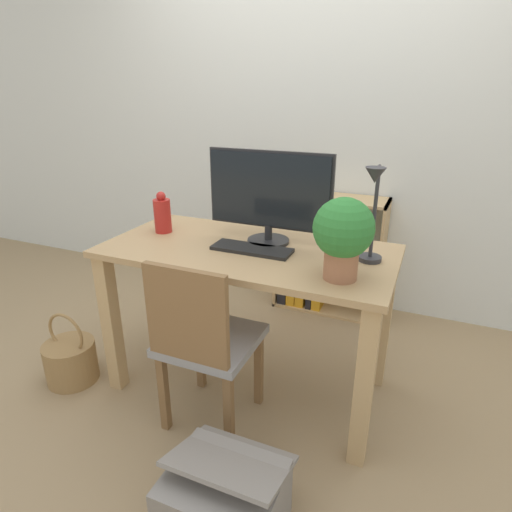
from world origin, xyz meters
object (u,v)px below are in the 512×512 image
(monitor, at_px, (269,194))
(keyboard, at_px, (252,249))
(vase, at_px, (162,214))
(chair, at_px, (204,339))
(basket, at_px, (71,360))
(storage_box, at_px, (225,501))
(potted_plant, at_px, (343,233))
(desk_lamp, at_px, (373,206))
(bookshelf, at_px, (313,256))

(monitor, height_order, keyboard, monitor)
(vase, xyz_separation_m, chair, (0.44, -0.39, -0.41))
(basket, xyz_separation_m, storage_box, (1.13, -0.43, 0.01))
(vase, relative_size, potted_plant, 0.65)
(potted_plant, bearing_deg, desk_lamp, 66.19)
(monitor, bearing_deg, bookshelf, 90.26)
(keyboard, height_order, desk_lamp, desk_lamp)
(vase, relative_size, chair, 0.25)
(desk_lamp, distance_m, bookshelf, 1.27)
(potted_plant, relative_size, storage_box, 0.81)
(basket, distance_m, storage_box, 1.21)
(desk_lamp, height_order, potted_plant, desk_lamp)
(monitor, distance_m, chair, 0.72)
(monitor, distance_m, potted_plant, 0.50)
(vase, xyz_separation_m, potted_plant, (0.97, -0.21, 0.09))
(keyboard, height_order, storage_box, keyboard)
(chair, relative_size, storage_box, 2.10)
(chair, bearing_deg, basket, 176.49)
(desk_lamp, height_order, basket, desk_lamp)
(monitor, bearing_deg, basket, -154.50)
(bookshelf, distance_m, basket, 1.64)
(desk_lamp, relative_size, bookshelf, 0.52)
(keyboard, distance_m, desk_lamp, 0.57)
(keyboard, relative_size, vase, 1.75)
(monitor, distance_m, keyboard, 0.27)
(keyboard, relative_size, storage_box, 0.93)
(chair, bearing_deg, vase, 135.26)
(desk_lamp, relative_size, potted_plant, 1.29)
(chair, bearing_deg, monitor, 71.92)
(potted_plant, distance_m, chair, 0.75)
(potted_plant, xyz_separation_m, chair, (-0.53, -0.17, -0.50))
(bookshelf, bearing_deg, basket, -125.39)
(bookshelf, bearing_deg, desk_lamp, -63.14)
(basket, bearing_deg, desk_lamp, 13.70)
(desk_lamp, height_order, storage_box, desk_lamp)
(keyboard, distance_m, basket, 1.17)
(potted_plant, xyz_separation_m, basket, (-1.35, -0.17, -0.83))
(chair, relative_size, bookshelf, 1.04)
(chair, bearing_deg, desk_lamp, 26.51)
(basket, bearing_deg, monitor, 25.50)
(monitor, xyz_separation_m, chair, (-0.12, -0.45, -0.55))
(basket, bearing_deg, storage_box, -20.74)
(potted_plant, relative_size, chair, 0.39)
(keyboard, xyz_separation_m, desk_lamp, (0.52, 0.04, 0.25))
(vase, bearing_deg, bookshelf, 59.37)
(storage_box, bearing_deg, chair, 125.65)
(keyboard, distance_m, vase, 0.54)
(potted_plant, bearing_deg, bookshelf, 109.83)
(monitor, xyz_separation_m, potted_plant, (0.41, -0.28, -0.05))
(keyboard, xyz_separation_m, storage_box, (0.22, -0.74, -0.64))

